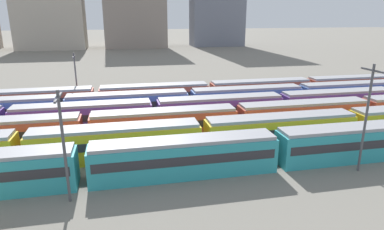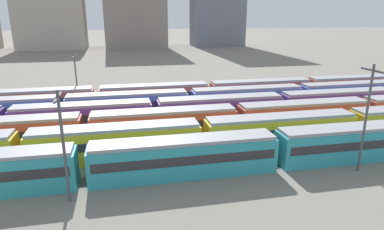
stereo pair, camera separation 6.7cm
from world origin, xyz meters
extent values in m
plane|color=slate|center=(0.00, 13.00, 0.00)|extent=(600.00, 600.00, 0.00)
cube|color=teal|center=(19.59, 0.00, 1.70)|extent=(18.00, 3.00, 3.40)
cube|color=#2D2D33|center=(19.59, 0.00, 2.11)|extent=(17.20, 3.06, 0.90)
cube|color=#939399|center=(19.59, 0.00, 3.57)|extent=(17.60, 2.70, 0.35)
cube|color=teal|center=(38.49, 0.00, 1.70)|extent=(18.00, 3.00, 3.40)
cube|color=#2D2D33|center=(38.49, 0.00, 2.11)|extent=(17.20, 3.06, 0.90)
cube|color=#939399|center=(38.49, 0.00, 3.57)|extent=(17.60, 2.70, 0.35)
cube|color=yellow|center=(13.19, 5.20, 1.70)|extent=(18.00, 3.00, 3.40)
cube|color=#2D2D33|center=(13.19, 5.20, 2.11)|extent=(17.20, 3.06, 0.90)
cube|color=#939399|center=(13.19, 5.20, 3.57)|extent=(17.60, 2.70, 0.35)
cube|color=yellow|center=(32.09, 5.20, 1.70)|extent=(18.00, 3.00, 3.40)
cube|color=#2D2D33|center=(32.09, 5.20, 2.11)|extent=(17.20, 3.06, 0.90)
cube|color=#939399|center=(32.09, 5.20, 3.57)|extent=(17.60, 2.70, 0.35)
cube|color=#BC4C38|center=(0.13, 10.40, 1.70)|extent=(18.00, 3.00, 3.40)
cube|color=#BC4C38|center=(19.03, 10.40, 1.70)|extent=(18.00, 3.00, 3.40)
cube|color=#2D2D33|center=(19.03, 10.40, 2.11)|extent=(17.20, 3.06, 0.90)
cube|color=#939399|center=(19.03, 10.40, 3.57)|extent=(17.60, 2.70, 0.35)
cube|color=#BC4C38|center=(37.93, 10.40, 1.70)|extent=(18.00, 3.00, 3.40)
cube|color=#2D2D33|center=(37.93, 10.40, 2.11)|extent=(17.20, 3.06, 0.90)
cube|color=#939399|center=(37.93, 10.40, 3.57)|extent=(17.60, 2.70, 0.35)
cube|color=#6B429E|center=(8.86, 15.60, 1.70)|extent=(18.00, 3.00, 3.40)
cube|color=#2D2D33|center=(8.86, 15.60, 2.11)|extent=(17.20, 3.06, 0.90)
cube|color=#939399|center=(8.86, 15.60, 3.57)|extent=(17.60, 2.70, 0.35)
cube|color=#6B429E|center=(27.76, 15.60, 1.70)|extent=(18.00, 3.00, 3.40)
cube|color=#2D2D33|center=(27.76, 15.60, 2.11)|extent=(17.20, 3.06, 0.90)
cube|color=#939399|center=(27.76, 15.60, 3.57)|extent=(17.60, 2.70, 0.35)
cube|color=#6B429E|center=(46.66, 15.60, 1.70)|extent=(18.00, 3.00, 3.40)
cube|color=#2D2D33|center=(46.66, 15.60, 2.11)|extent=(17.20, 3.06, 0.90)
cube|color=#939399|center=(46.66, 15.60, 3.57)|extent=(17.60, 2.70, 0.35)
cube|color=#4C70BC|center=(14.86, 20.80, 1.70)|extent=(18.00, 3.00, 3.40)
cube|color=#2D2D33|center=(14.86, 20.80, 2.11)|extent=(17.20, 3.06, 0.90)
cube|color=#939399|center=(14.86, 20.80, 3.57)|extent=(17.60, 2.70, 0.35)
cube|color=#4C70BC|center=(33.76, 20.80, 1.70)|extent=(18.00, 3.00, 3.40)
cube|color=#2D2D33|center=(33.76, 20.80, 2.11)|extent=(17.20, 3.06, 0.90)
cube|color=#939399|center=(33.76, 20.80, 3.57)|extent=(17.60, 2.70, 0.35)
cube|color=#4C70BC|center=(52.66, 20.80, 1.70)|extent=(18.00, 3.00, 3.40)
cube|color=#2D2D33|center=(52.66, 20.80, 2.11)|extent=(17.20, 3.06, 0.90)
cube|color=#939399|center=(52.66, 20.80, 3.57)|extent=(17.60, 2.70, 0.35)
cube|color=#BC4C38|center=(0.50, 26.00, 1.70)|extent=(18.00, 3.00, 3.40)
cube|color=#2D2D33|center=(0.50, 26.00, 2.11)|extent=(17.20, 3.06, 0.90)
cube|color=#939399|center=(0.50, 26.00, 3.57)|extent=(17.60, 2.70, 0.35)
cube|color=#BC4C38|center=(19.40, 26.00, 1.70)|extent=(18.00, 3.00, 3.40)
cube|color=#2D2D33|center=(19.40, 26.00, 2.11)|extent=(17.20, 3.06, 0.90)
cube|color=#939399|center=(19.40, 26.00, 3.57)|extent=(17.60, 2.70, 0.35)
cube|color=#BC4C38|center=(38.30, 26.00, 1.70)|extent=(18.00, 3.00, 3.40)
cube|color=#2D2D33|center=(38.30, 26.00, 2.11)|extent=(17.20, 3.06, 0.90)
cube|color=#939399|center=(38.30, 26.00, 3.57)|extent=(17.60, 2.70, 0.35)
cube|color=#BC4C38|center=(57.20, 26.00, 1.70)|extent=(18.00, 3.00, 3.40)
cube|color=#2D2D33|center=(57.20, 26.00, 2.11)|extent=(17.20, 3.06, 0.90)
cube|color=#939399|center=(57.20, 26.00, 3.57)|extent=(17.60, 2.70, 0.35)
cylinder|color=#4C4C51|center=(9.27, -2.76, 4.77)|extent=(0.24, 0.24, 9.55)
cube|color=#47474C|center=(9.27, -2.76, 8.95)|extent=(0.16, 3.20, 0.16)
cylinder|color=#4C4C51|center=(6.71, 28.88, 4.48)|extent=(0.24, 0.24, 8.96)
cube|color=#47474C|center=(6.71, 28.88, 8.36)|extent=(0.16, 3.20, 0.16)
cylinder|color=#4C4C51|center=(36.76, -2.73, 5.35)|extent=(0.24, 0.24, 10.70)
cube|color=#47474C|center=(36.76, -2.73, 10.10)|extent=(0.16, 3.20, 0.16)
cube|color=#B2A899|center=(-14.34, 130.91, 14.98)|extent=(28.27, 16.16, 29.96)
camera|label=1|loc=(14.11, -29.48, 15.14)|focal=31.67mm
camera|label=2|loc=(14.17, -29.49, 15.14)|focal=31.67mm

